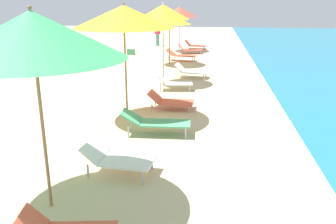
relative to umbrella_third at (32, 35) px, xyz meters
The scene contains 15 objects.
umbrella_third is the anchor object (origin of this frame).
lounger_third_shoreside 2.69m from the umbrella_third, 57.17° to the left, with size 1.33×0.82×0.57m.
umbrella_fourth 4.28m from the umbrella_third, 87.22° to the left, with size 2.52×2.52×2.98m.
lounger_fourth_shoreside 5.95m from the umbrella_third, 76.96° to the left, with size 1.32×0.68×0.52m.
lounger_fourth_inland 4.11m from the umbrella_third, 70.71° to the left, with size 1.64×0.63×0.58m.
umbrella_fifth 8.56m from the umbrella_third, 85.96° to the left, with size 1.89×1.89×2.93m.
lounger_fifth_shoreside 10.14m from the umbrella_third, 80.98° to the left, with size 1.39×0.83×0.56m.
lounger_fifth_inland 7.97m from the umbrella_third, 81.74° to the left, with size 1.29×0.70×0.57m.
umbrella_sixth 12.62m from the umbrella_third, 88.41° to the left, with size 2.03×2.03×2.46m.
lounger_sixth_shoreside 14.01m from the umbrella_third, 86.77° to the left, with size 1.59×0.79×0.59m.
umbrella_farthest 17.37m from the umbrella_third, 88.72° to the left, with size 2.09×2.09×2.66m.
lounger_farthest_shoreside 18.68m from the umbrella_third, 86.08° to the left, with size 1.35×0.73×0.56m.
lounger_farthest_inland 16.50m from the umbrella_third, 86.31° to the left, with size 1.49×0.76×0.59m.
person_walking_mid 19.88m from the umbrella_third, 93.82° to the left, with size 0.38×0.42×1.57m.
cooler_box 15.90m from the umbrella_third, 98.11° to the left, with size 0.45×0.35×0.38m.
Camera 1 is at (1.37, 4.25, 3.08)m, focal length 38.46 mm.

